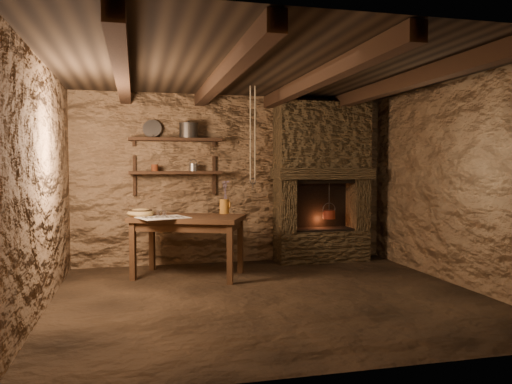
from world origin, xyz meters
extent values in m
plane|color=black|center=(0.00, 0.00, 0.00)|extent=(4.50, 4.50, 0.00)
cube|color=brown|center=(0.00, 2.00, 1.20)|extent=(4.50, 0.04, 2.40)
cube|color=brown|center=(0.00, -2.00, 1.20)|extent=(4.50, 0.04, 2.40)
cube|color=brown|center=(-2.25, 0.00, 1.20)|extent=(0.04, 4.00, 2.40)
cube|color=brown|center=(2.25, 0.00, 1.20)|extent=(0.04, 4.00, 2.40)
cube|color=black|center=(0.00, 0.00, 2.40)|extent=(4.50, 4.00, 0.04)
cube|color=black|center=(-1.50, 0.00, 2.31)|extent=(0.14, 3.95, 0.16)
cube|color=black|center=(-0.50, 0.00, 2.31)|extent=(0.14, 3.95, 0.16)
cube|color=black|center=(0.50, 0.00, 2.31)|extent=(0.14, 3.95, 0.16)
cube|color=black|center=(1.50, 0.00, 2.31)|extent=(0.14, 3.95, 0.16)
cube|color=black|center=(-0.85, 1.84, 1.30)|extent=(1.25, 0.30, 0.04)
cube|color=black|center=(-0.85, 1.84, 1.75)|extent=(1.25, 0.30, 0.04)
cube|color=#362B1B|center=(1.25, 1.77, 0.23)|extent=(1.35, 0.45, 0.45)
cube|color=#362B1B|center=(0.69, 1.77, 0.82)|extent=(0.23, 0.45, 0.75)
cube|color=#362B1B|center=(1.81, 1.77, 0.82)|extent=(0.23, 0.45, 0.75)
cube|color=#362B1B|center=(1.25, 1.74, 1.28)|extent=(1.43, 0.51, 0.16)
cube|color=#362B1B|center=(1.25, 1.77, 1.83)|extent=(1.35, 0.45, 0.94)
cube|color=black|center=(1.25, 1.96, 0.82)|extent=(0.90, 0.06, 0.75)
cube|color=#342012|center=(-0.75, 1.18, 0.74)|extent=(1.53, 1.23, 0.06)
cube|color=#342012|center=(-0.75, 1.18, 0.65)|extent=(1.38, 1.08, 0.10)
cube|color=silver|center=(-1.07, 1.02, 0.77)|extent=(0.68, 0.61, 0.01)
cylinder|color=#A96A20|center=(-0.25, 1.39, 0.86)|extent=(0.13, 0.13, 0.19)
torus|color=#A96A20|center=(-0.19, 1.39, 0.88)|extent=(0.02, 0.10, 0.10)
ellipsoid|color=#A68548|center=(-1.33, 1.28, 0.80)|extent=(0.40, 0.40, 0.12)
cylinder|color=#2D2B28|center=(-0.67, 1.84, 1.86)|extent=(0.29, 0.29, 0.19)
cylinder|color=gray|center=(-1.15, 1.94, 1.90)|extent=(0.27, 0.16, 0.25)
cylinder|color=#4F200F|center=(-1.13, 1.84, 1.37)|extent=(0.12, 0.12, 0.09)
cylinder|color=maroon|center=(1.35, 1.72, 0.68)|extent=(0.20, 0.20, 0.12)
torus|color=#2D2B28|center=(1.35, 1.72, 0.76)|extent=(0.20, 0.01, 0.20)
cylinder|color=#2D2B28|center=(1.35, 1.72, 0.94)|extent=(0.01, 0.01, 0.44)
camera|label=1|loc=(-1.38, -5.05, 1.39)|focal=35.00mm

